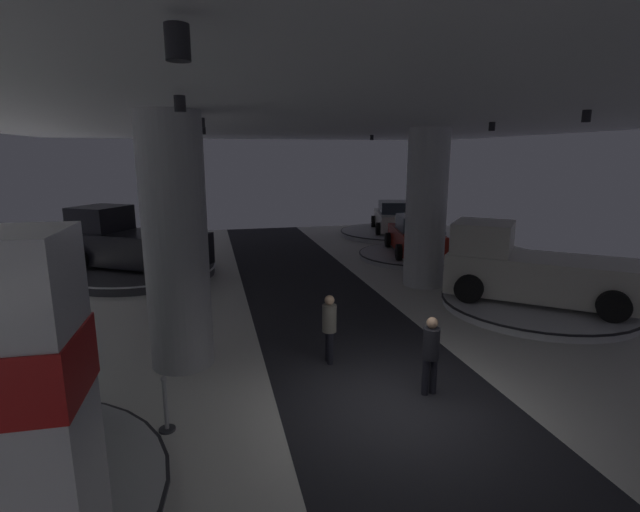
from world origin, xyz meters
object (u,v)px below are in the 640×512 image
object	(u,v)px
column_right	(426,209)
pickup_truck_mid_right	(528,269)
display_platform_far_left	(141,271)
pickup_truck_far_left	(132,243)
display_platform_mid_right	(537,304)
display_platform_far_right	(415,255)
visitor_walking_near	(329,325)
display_car_far_right	(416,236)
display_platform_deep_right	(393,233)
visitor_walking_far	(431,351)
column_left	(176,244)
display_car_deep_right	(393,218)

from	to	relation	value
column_right	pickup_truck_mid_right	size ratio (longest dim) A/B	1.02
display_platform_far_left	pickup_truck_mid_right	distance (m)	13.84
pickup_truck_far_left	display_platform_mid_right	xyz separation A→B (m)	(12.56, -7.12, -1.13)
column_right	pickup_truck_far_left	world-z (taller)	column_right
display_platform_far_left	pickup_truck_mid_right	world-z (taller)	pickup_truck_mid_right
display_platform_far_left	display_platform_far_right	bearing A→B (deg)	2.11
display_platform_far_right	visitor_walking_near	xyz separation A→B (m)	(-6.50, -9.58, 0.77)
column_right	pickup_truck_far_left	bearing A→B (deg)	159.70
pickup_truck_far_left	display_car_far_right	distance (m)	11.92
pickup_truck_mid_right	display_car_far_right	bearing A→B (deg)	93.23
display_platform_deep_right	visitor_walking_near	bearing A→B (deg)	-116.86
display_car_far_right	visitor_walking_far	distance (m)	12.40
column_left	display_platform_deep_right	bearing A→B (deg)	53.07
display_car_deep_right	display_platform_far_right	size ratio (longest dim) A/B	0.90
display_car_deep_right	display_car_far_right	distance (m)	5.98
display_platform_far_right	display_car_far_right	bearing A→B (deg)	-102.29
pickup_truck_mid_right	display_platform_deep_right	bearing A→B (deg)	85.98
display_car_far_right	visitor_walking_near	size ratio (longest dim) A/B	2.82
visitor_walking_near	visitor_walking_far	world-z (taller)	same
display_car_deep_right	display_platform_far_right	xyz separation A→B (m)	(-1.30, -5.81, -0.91)
display_platform_far_left	visitor_walking_far	bearing A→B (deg)	-58.57
display_platform_mid_right	pickup_truck_mid_right	xyz separation A→B (m)	(-0.25, 0.21, 1.05)
pickup_truck_far_left	visitor_walking_far	distance (m)	13.15
column_right	display_car_deep_right	bearing A→B (deg)	73.82
column_right	display_platform_mid_right	world-z (taller)	column_right
column_left	display_platform_mid_right	bearing A→B (deg)	7.96
column_left	display_car_far_right	xyz separation A→B (m)	(9.70, 8.79, -1.74)
display_platform_far_left	column_left	bearing A→B (deg)	-76.98
display_platform_far_left	visitor_walking_far	xyz separation A→B (m)	(6.71, -10.97, 0.72)
display_platform_deep_right	display_car_far_right	xyz separation A→B (m)	(-1.32, -5.87, 0.85)
display_platform_far_right	pickup_truck_far_left	bearing A→B (deg)	-178.75
display_platform_far_right	pickup_truck_mid_right	world-z (taller)	pickup_truck_mid_right
display_car_far_right	display_platform_mid_right	size ratio (longest dim) A/B	0.79
display_platform_deep_right	display_car_far_right	size ratio (longest dim) A/B	1.34
pickup_truck_mid_right	visitor_walking_near	xyz separation A→B (m)	(-6.89, -2.41, -0.29)
display_platform_mid_right	pickup_truck_far_left	bearing A→B (deg)	150.47
column_right	display_platform_mid_right	xyz separation A→B (m)	(2.21, -3.29, -2.60)
display_platform_mid_right	display_car_far_right	bearing A→B (deg)	95.05
column_right	pickup_truck_mid_right	world-z (taller)	column_right
pickup_truck_far_left	display_platform_deep_right	size ratio (longest dim) A/B	0.93
column_right	display_platform_deep_right	distance (m)	10.66
pickup_truck_far_left	display_car_far_right	xyz separation A→B (m)	(11.91, 0.23, -0.27)
pickup_truck_mid_right	display_platform_mid_right	bearing A→B (deg)	-40.04
column_left	visitor_walking_near	xyz separation A→B (m)	(3.21, -0.75, -1.84)
visitor_walking_far	display_car_far_right	bearing A→B (deg)	66.54
display_car_far_right	visitor_walking_near	distance (m)	11.54
column_left	display_platform_mid_right	distance (m)	10.77
display_platform_far_left	display_car_deep_right	xyz separation A→B (m)	(12.95, 6.24, 0.86)
display_platform_deep_right	visitor_walking_near	world-z (taller)	visitor_walking_near
pickup_truck_far_left	column_right	bearing A→B (deg)	-20.30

